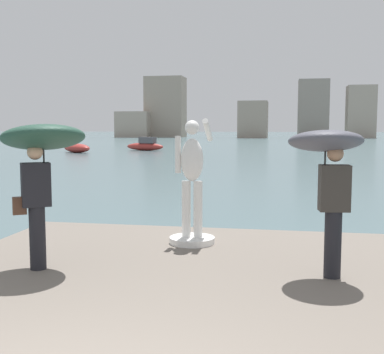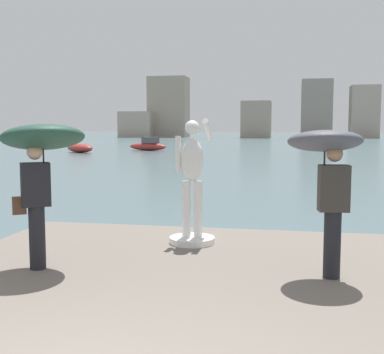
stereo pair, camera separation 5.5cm
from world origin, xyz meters
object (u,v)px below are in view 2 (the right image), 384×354
Objects in this scene: statue_white_figure at (192,192)px; boat_rightward at (148,145)px; onlooker_right at (327,162)px; onlooker_left at (41,152)px; boat_mid at (80,148)px.

statue_white_figure reaches higher than boat_rightward.
onlooker_right is (2.07, -1.56, 0.64)m from statue_white_figure.
boat_mid is at bearing 112.73° from onlooker_left.
onlooker_left is 40.30m from boat_mid.
boat_mid is 0.90× the size of boat_rightward.
boat_rightward is (5.13, 5.06, 0.10)m from boat_mid.
statue_white_figure reaches higher than boat_mid.
statue_white_figure reaches higher than onlooker_right.
boat_rightward is at bearing 103.88° from onlooker_left.
onlooker_left is 3.84m from onlooker_right.
statue_white_figure is 0.53× the size of boat_mid.
onlooker_right is 0.50× the size of boat_mid.
onlooker_left is 0.47× the size of boat_rightward.
onlooker_left is at bearing -133.76° from statue_white_figure.
statue_white_figure is 2.67m from onlooker_right.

